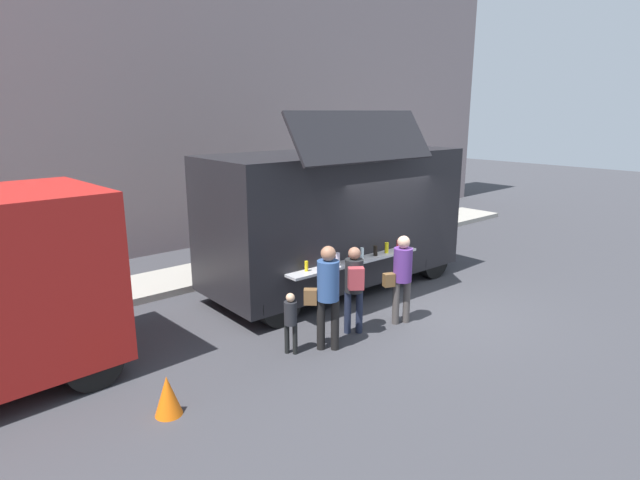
# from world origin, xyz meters

# --- Properties ---
(ground_plane) EXTENTS (60.00, 60.00, 0.00)m
(ground_plane) POSITION_xyz_m (0.00, 0.00, 0.00)
(ground_plane) COLOR #38383D
(curb_strip) EXTENTS (28.00, 1.60, 0.15)m
(curb_strip) POSITION_xyz_m (-4.49, 4.57, 0.07)
(curb_strip) COLOR #9E998E
(curb_strip) RESTS_ON ground
(building_behind) EXTENTS (32.00, 2.40, 10.29)m
(building_behind) POSITION_xyz_m (-3.49, 8.47, 5.15)
(building_behind) COLOR gray
(building_behind) RESTS_ON ground
(food_truck_main) EXTENTS (5.93, 2.96, 3.88)m
(food_truck_main) POSITION_xyz_m (-0.49, 1.95, 1.65)
(food_truck_main) COLOR black
(food_truck_main) RESTS_ON ground
(traffic_cone_orange) EXTENTS (0.36, 0.36, 0.55)m
(traffic_cone_orange) POSITION_xyz_m (-5.59, -0.34, 0.28)
(traffic_cone_orange) COLOR orange
(traffic_cone_orange) RESTS_ON ground
(trash_bin) EXTENTS (0.60, 0.60, 0.89)m
(trash_bin) POSITION_xyz_m (3.60, 4.27, 0.45)
(trash_bin) COLOR #2F643A
(trash_bin) RESTS_ON ground
(customer_front_ordering) EXTENTS (0.54, 0.38, 1.68)m
(customer_front_ordering) POSITION_xyz_m (-0.97, -0.35, 1.00)
(customer_front_ordering) COLOR #4D4644
(customer_front_ordering) RESTS_ON ground
(customer_mid_with_backpack) EXTENTS (0.47, 0.51, 1.59)m
(customer_mid_with_backpack) POSITION_xyz_m (-1.96, -0.11, 0.97)
(customer_mid_with_backpack) COLOR #1D2439
(customer_mid_with_backpack) RESTS_ON ground
(customer_rear_waiting) EXTENTS (0.52, 0.51, 1.78)m
(customer_rear_waiting) POSITION_xyz_m (-2.74, -0.27, 1.06)
(customer_rear_waiting) COLOR black
(customer_rear_waiting) RESTS_ON ground
(child_near_queue) EXTENTS (0.21, 0.21, 1.05)m
(child_near_queue) POSITION_xyz_m (-3.29, -0.00, 0.62)
(child_near_queue) COLOR black
(child_near_queue) RESTS_ON ground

